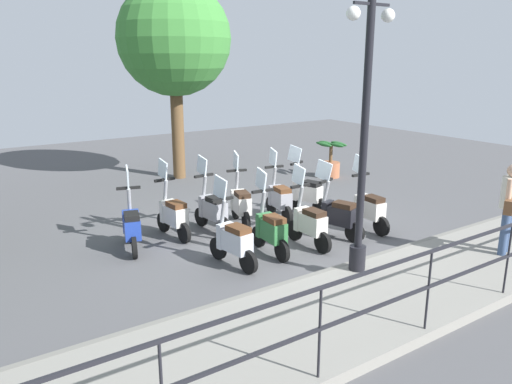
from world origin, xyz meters
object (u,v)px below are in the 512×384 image
object	(u,v)px
scooter_near_0	(368,208)
scooter_far_2	(241,203)
scooter_far_3	(212,209)
scooter_near_3	(270,229)
scooter_far_0	(306,192)
pedestrian_with_bag	(510,202)
tree_distant	(174,40)
scooter_far_5	(132,226)
scooter_far_1	(279,198)
lamp_post_near	(363,150)
scooter_near_1	(337,215)
scooter_far_4	(173,214)
scooter_near_2	(309,222)
potted_palm	(331,162)
scooter_near_4	(233,240)

from	to	relation	value
scooter_near_0	scooter_far_2	distance (m)	2.66
scooter_far_3	scooter_near_3	bearing A→B (deg)	-175.70
scooter_far_0	pedestrian_with_bag	bearing A→B (deg)	176.89
tree_distant	scooter_far_5	distance (m)	6.77
scooter_far_2	scooter_far_5	size ratio (longest dim) A/B	1.00
scooter_far_1	lamp_post_near	bearing A→B (deg)	176.99
scooter_near_1	scooter_far_4	bearing A→B (deg)	37.50
scooter_far_1	scooter_far_2	bearing A→B (deg)	91.77
lamp_post_near	tree_distant	distance (m)	8.25
tree_distant	scooter_near_0	distance (m)	7.43
scooter_far_0	scooter_far_2	xyz separation A→B (m)	(0.11, 1.71, 0.00)
lamp_post_near	scooter_far_1	size ratio (longest dim) A/B	2.87
scooter_far_2	scooter_far_4	bearing A→B (deg)	102.78
scooter_near_2	scooter_near_3	size ratio (longest dim) A/B	1.00
scooter_near_0	scooter_near_3	xyz separation A→B (m)	(0.07, 2.43, 0.00)
scooter_near_2	scooter_far_1	size ratio (longest dim) A/B	1.00
scooter_far_2	scooter_far_3	size ratio (longest dim) A/B	1.00
lamp_post_near	scooter_near_3	distance (m)	2.37
lamp_post_near	scooter_far_1	world-z (taller)	lamp_post_near
scooter_near_2	scooter_far_1	distance (m)	1.75
scooter_far_5	pedestrian_with_bag	bearing A→B (deg)	-112.13
potted_palm	scooter_near_4	xyz separation A→B (m)	(-4.03, 5.88, 0.04)
scooter_near_2	scooter_far_5	distance (m)	3.29
scooter_near_4	scooter_far_2	size ratio (longest dim) A/B	1.00
potted_palm	scooter_near_2	world-z (taller)	scooter_near_2
scooter_far_0	scooter_far_2	world-z (taller)	same
potted_palm	scooter_far_1	xyz separation A→B (m)	(-2.38, 3.68, 0.04)
potted_palm	lamp_post_near	bearing A→B (deg)	141.21
scooter_far_2	scooter_far_4	size ratio (longest dim) A/B	1.00
scooter_far_0	scooter_far_4	distance (m)	3.24
potted_palm	scooter_near_0	world-z (taller)	scooter_near_0
scooter_near_3	scooter_far_2	xyz separation A→B (m)	(1.71, -0.44, 0.00)
pedestrian_with_bag	scooter_far_5	distance (m)	6.67
scooter_far_4	scooter_far_5	size ratio (longest dim) A/B	1.00
scooter_near_1	scooter_near_3	distance (m)	1.58
scooter_far_3	scooter_far_4	bearing A→B (deg)	76.96
potted_palm	scooter_far_3	xyz separation A→B (m)	(-2.26, 5.30, 0.04)
scooter_near_2	scooter_far_3	xyz separation A→B (m)	(1.78, 1.08, 0.00)
scooter_near_0	scooter_near_2	size ratio (longest dim) A/B	1.00
scooter_far_0	scooter_far_1	distance (m)	0.80
tree_distant	scooter_near_4	size ratio (longest dim) A/B	3.62
lamp_post_near	scooter_near_1	size ratio (longest dim) A/B	2.87
scooter_far_4	scooter_near_0	bearing A→B (deg)	-122.41
potted_palm	tree_distant	bearing A→B (deg)	56.98
scooter_far_2	scooter_far_5	bearing A→B (deg)	109.22
potted_palm	scooter_far_4	size ratio (longest dim) A/B	0.69
tree_distant	lamp_post_near	bearing A→B (deg)	175.13
tree_distant	scooter_far_3	bearing A→B (deg)	162.18
pedestrian_with_bag	scooter_far_4	size ratio (longest dim) A/B	1.03
scooter_near_4	scooter_far_5	xyz separation A→B (m)	(1.67, 1.16, 0.00)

